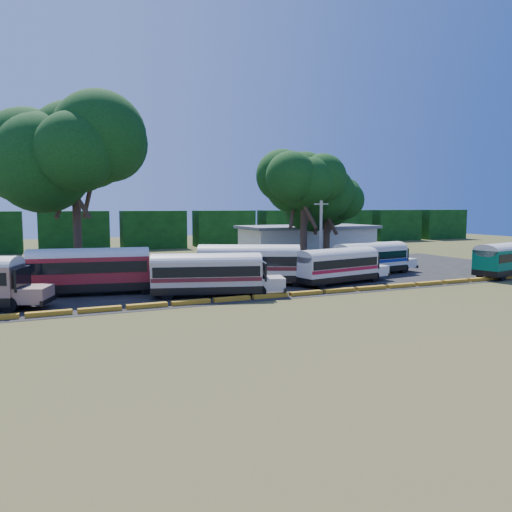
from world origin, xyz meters
name	(u,v)px	position (x,y,z in m)	size (l,w,h in m)	color
ground	(295,299)	(0.00, 0.00, 0.00)	(160.00, 160.00, 0.00)	#314617
asphalt_strip	(245,277)	(1.00, 12.00, 0.01)	(64.00, 24.00, 0.02)	black
curb	(288,295)	(0.00, 1.00, 0.15)	(53.70, 0.45, 0.30)	#C38B16
terminal_building	(307,239)	(18.00, 30.00, 2.03)	(19.00, 9.00, 4.00)	silver
treeline_backdrop	(153,230)	(0.00, 48.00, 3.00)	(130.00, 4.00, 6.00)	black
bus_red	(93,268)	(-13.18, 7.83, 2.04)	(11.09, 4.38, 3.55)	black
bus_cream_west	(209,272)	(-5.39, 3.32, 1.84)	(10.15, 5.07, 3.25)	black
bus_cream_east	(252,262)	(-0.28, 7.29, 1.96)	(10.64, 6.71, 3.46)	black
bus_white_red	(339,264)	(6.71, 4.58, 1.76)	(9.74, 4.10, 3.11)	black
bus_white_blue	(372,256)	(13.08, 8.44, 1.79)	(9.88, 3.83, 3.17)	black
bus_teal	(509,257)	(24.11, 1.99, 1.87)	(10.21, 4.52, 3.26)	black
tree_west	(74,148)	(-13.43, 19.48, 12.27)	(11.95, 11.95, 16.69)	#392A1C
tree_center	(304,182)	(11.03, 18.57, 9.51)	(9.03, 9.03, 12.88)	#392A1C
tree_east	(327,200)	(15.77, 21.27, 7.45)	(7.39, 7.39, 10.23)	#392A1C
utility_pole	(321,235)	(9.50, 12.22, 3.76)	(1.60, 0.30, 7.29)	gray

